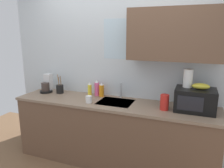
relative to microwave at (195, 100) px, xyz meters
The scene contains 13 objects.
kitchen_wall_assembly 0.98m from the microwave, 163.71° to the left, with size 3.52×0.42×2.50m.
counter_unit 1.19m from the microwave, behind, with size 2.75×0.63×0.90m.
sink_faucet 1.01m from the microwave, 169.10° to the left, with size 0.03×0.03×0.21m, color #B2B5BA.
microwave is the anchor object (origin of this frame).
banana_bunch 0.18m from the microwave, ahead, with size 0.20×0.11×0.07m, color gold.
paper_towel_roll 0.27m from the microwave, 152.62° to the left, with size 0.11×0.11×0.22m, color white.
coffee_maker 2.18m from the microwave, behind, with size 0.19×0.21×0.28m.
dish_soap_bottle_orange 1.28m from the microwave, behind, with size 0.07×0.07×0.21m.
dish_soap_bottle_pink 1.37m from the microwave, behind, with size 0.07×0.07×0.23m.
dish_soap_bottle_yellow 1.45m from the microwave, behind, with size 0.06×0.06×0.21m.
cereal_canister 0.36m from the microwave, 163.83° to the right, with size 0.10×0.10×0.19m, color red.
mug_white 1.33m from the microwave, behind, with size 0.08×0.08×0.10m, color white.
utensil_crock 1.95m from the microwave, behind, with size 0.11×0.11×0.30m.
Camera 1 is at (1.00, -2.59, 1.81)m, focal length 34.62 mm.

